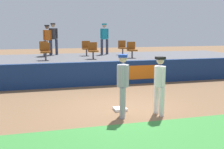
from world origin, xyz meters
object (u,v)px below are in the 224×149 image
Objects in this scene: player_fielder_home at (160,81)px; spectator_capped at (53,37)px; seat_back_center at (86,47)px; seat_back_left at (44,48)px; seat_front_center at (93,50)px; first_base at (120,109)px; seat_back_right at (122,47)px; seat_front_right at (132,49)px; spectator_hooded at (47,38)px; seat_front_left at (45,50)px; player_runner_visitor at (123,81)px; spectator_casual at (104,37)px.

spectator_capped is at bearing -169.75° from player_fielder_home.
player_fielder_home is at bearing -83.67° from seat_back_center.
player_fielder_home is 8.58m from seat_back_left.
first_base is at bearing -91.87° from seat_front_center.
seat_front_center is (0.04, -1.80, 0.00)m from seat_back_center.
seat_front_right is at bearing -91.31° from seat_back_right.
player_fielder_home is 2.10× the size of seat_front_center.
seat_front_right reaches higher than first_base.
seat_back_center is at bearing 163.79° from spectator_capped.
spectator_hooded reaches higher than first_base.
seat_back_left is 4.52m from seat_back_right.
seat_back_right is 1.00× the size of seat_front_center.
seat_front_left is (-2.16, 5.43, 1.52)m from first_base.
first_base is 0.48× the size of seat_back_center.
seat_back_left is 1.00× the size of seat_back_center.
spectator_hooded reaches higher than seat_back_center.
seat_front_left is 1.00× the size of seat_front_center.
seat_back_left reaches higher than player_runner_visitor.
seat_back_right and seat_front_right have the same top height.
seat_front_right is 0.46× the size of spectator_casual.
spectator_capped is (-3.90, 2.83, 0.60)m from seat_front_right.
player_runner_visitor is 1.07× the size of spectator_hooded.
player_fielder_home is at bearing 96.66° from spectator_hooded.
first_base is 0.22× the size of spectator_capped.
spectator_hooded reaches higher than seat_front_left.
spectator_hooded is (-2.16, 2.56, 0.53)m from seat_front_center.
spectator_hooded is (0.18, 2.56, 0.53)m from seat_front_left.
seat_back_left and seat_back_right have the same top height.
seat_back_right is 1.80m from seat_front_right.
spectator_hooded is at bearing 170.01° from seat_back_right.
seat_back_center is 1.00× the size of seat_front_center.
seat_back_center reaches higher than player_fielder_home.
seat_back_left is 3.64m from spectator_casual.
player_runner_visitor is 2.20× the size of seat_back_left.
seat_back_left is 2.35m from seat_back_center.
spectator_casual is at bearing 33.69° from seat_front_left.
seat_front_center reaches higher than first_base.
first_base is at bearing 115.22° from spectator_capped.
first_base is at bearing -130.64° from player_fielder_home.
spectator_capped is at bearing 79.33° from seat_front_left.
spectator_hooded is 0.95× the size of spectator_casual.
seat_front_right reaches higher than player_runner_visitor.
seat_back_left reaches higher than first_base.
player_fielder_home is 1.02× the size of spectator_hooded.
player_runner_visitor is at bearing -107.09° from seat_back_right.
seat_back_center is (2.35, -0.00, -0.00)m from seat_back_left.
seat_back_center reaches higher than player_runner_visitor.
seat_front_left is 1.00× the size of seat_back_right.
spectator_hooded reaches higher than player_runner_visitor.
seat_front_left is at bearing 93.38° from spectator_capped.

